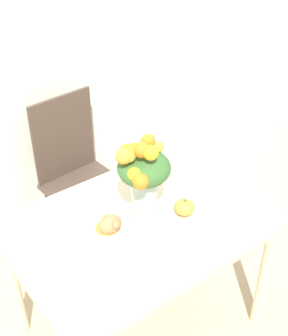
{
  "coord_description": "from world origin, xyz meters",
  "views": [
    {
      "loc": [
        -0.94,
        -1.28,
        2.13
      ],
      "look_at": [
        0.04,
        0.02,
        1.0
      ],
      "focal_mm": 50.0,
      "sensor_mm": 36.0,
      "label": 1
    }
  ],
  "objects": [
    {
      "name": "dining_table",
      "position": [
        0.0,
        0.0,
        0.62
      ],
      "size": [
        1.15,
        0.82,
        0.73
      ],
      "color": "beige",
      "rests_on": "ground_plane"
    },
    {
      "name": "dining_chair_near_window",
      "position": [
        0.1,
        0.74,
        0.51
      ],
      "size": [
        0.45,
        0.45,
        0.99
      ],
      "rotation": [
        0.0,
        0.0,
        0.08
      ],
      "color": "#47382D",
      "rests_on": "ground_plane"
    },
    {
      "name": "wall_back",
      "position": [
        0.0,
        1.05,
        1.35
      ],
      "size": [
        8.0,
        0.06,
        2.7
      ],
      "color": "silver",
      "rests_on": "ground_plane"
    },
    {
      "name": "pumpkin",
      "position": [
        0.2,
        -0.08,
        0.77
      ],
      "size": [
        0.09,
        0.09,
        0.08
      ],
      "color": "gold",
      "rests_on": "dining_table"
    },
    {
      "name": "turkey_figurine",
      "position": [
        -0.14,
        0.04,
        0.78
      ],
      "size": [
        0.11,
        0.14,
        0.09
      ],
      "color": "#A87A4C",
      "rests_on": "dining_table"
    },
    {
      "name": "ground_plane",
      "position": [
        0.0,
        0.0,
        0.0
      ],
      "size": [
        12.0,
        12.0,
        0.0
      ],
      "primitive_type": "plane",
      "color": "tan"
    },
    {
      "name": "flower_vase",
      "position": [
        0.03,
        0.02,
        0.96
      ],
      "size": [
        0.25,
        0.27,
        0.43
      ],
      "color": "#B2CCBC",
      "rests_on": "dining_table"
    }
  ]
}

